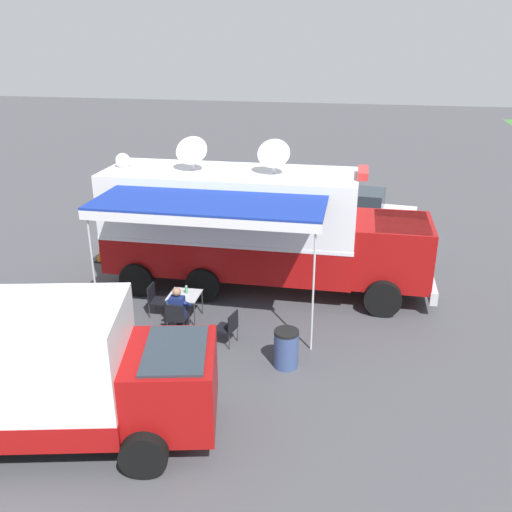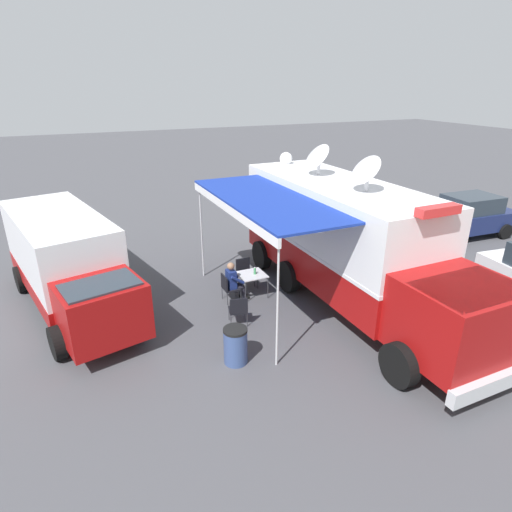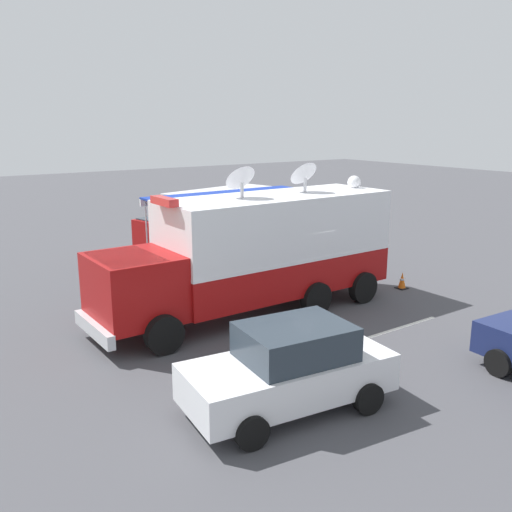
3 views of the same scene
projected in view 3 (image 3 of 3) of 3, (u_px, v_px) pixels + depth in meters
The scene contains 13 objects.
ground_plane at pixel (276, 307), 17.40m from camera, with size 100.00×100.00×0.00m, color #47474C.
lot_stripe at pixel (377, 335), 15.12m from camera, with size 0.12×4.80×0.01m, color silver.
command_truck at pixel (256, 249), 16.55m from camera, with size 4.98×9.53×4.53m.
folding_table at pixel (250, 266), 19.58m from camera, with size 0.81×0.81×0.73m.
water_bottle at pixel (251, 263), 19.45m from camera, with size 0.07×0.07×0.22m.
folding_chair_at_table at pixel (237, 266), 20.22m from camera, with size 0.49×0.49×0.87m.
folding_chair_beside_table at pixel (271, 268), 20.01m from camera, with size 0.49×0.49×0.87m.
folding_chair_spare_by_truck at pixel (200, 271), 19.63m from camera, with size 0.57×0.57×0.87m.
seated_responder at pixel (240, 264), 20.04m from camera, with size 0.67×0.56×1.25m.
trash_bin at pixel (152, 275), 19.35m from camera, with size 0.57×0.57×0.91m.
traffic_cone at pixel (402, 281), 19.24m from camera, with size 0.36×0.36×0.58m.
support_truck at pixel (214, 221), 24.33m from camera, with size 3.58×7.09×2.70m.
car_behind_truck at pixel (290, 368), 11.05m from camera, with size 2.36×4.37×1.76m.
Camera 3 is at (-13.28, 9.88, 5.65)m, focal length 39.13 mm.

